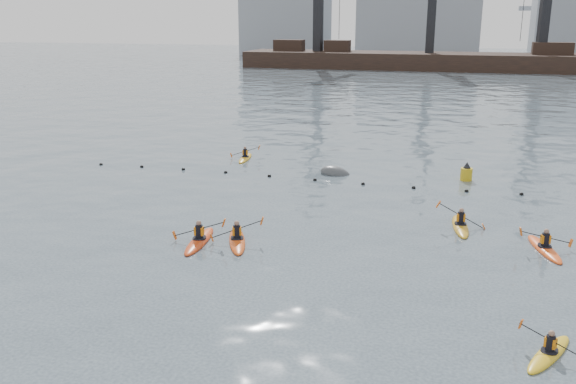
# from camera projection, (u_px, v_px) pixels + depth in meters

# --- Properties ---
(float_line) EXTENTS (33.24, 0.73, 0.24)m
(float_line) POSITION_uv_depth(u_px,v_px,m) (339.00, 181.00, 37.24)
(float_line) COLOR black
(float_line) RESTS_ON ground
(barge_pier) EXTENTS (72.00, 19.30, 29.50)m
(barge_pier) POSITION_uv_depth(u_px,v_px,m) (428.00, 59.00, 117.60)
(barge_pier) COLOR black
(barge_pier) RESTS_ON ground
(skyline) EXTENTS (141.00, 28.00, 22.00)m
(skyline) POSITION_uv_depth(u_px,v_px,m) (449.00, 19.00, 152.21)
(skyline) COLOR gray
(skyline) RESTS_ON ground
(kayaker_0) EXTENTS (2.48, 3.67, 1.31)m
(kayaker_0) POSITION_uv_depth(u_px,v_px,m) (199.00, 240.00, 27.23)
(kayaker_0) COLOR red
(kayaker_0) RESTS_ON ground
(kayaker_1) EXTENTS (1.85, 2.85, 0.96)m
(kayaker_1) POSITION_uv_depth(u_px,v_px,m) (549.00, 353.00, 18.12)
(kayaker_1) COLOR gold
(kayaker_1) RESTS_ON ground
(kayaker_2) EXTENTS (2.30, 3.53, 1.27)m
(kayaker_2) POSITION_uv_depth(u_px,v_px,m) (237.00, 240.00, 27.27)
(kayaker_2) COLOR #D64B14
(kayaker_2) RESTS_ON ground
(kayaker_3) EXTENTS (2.41, 3.50, 1.41)m
(kayaker_3) POSITION_uv_depth(u_px,v_px,m) (460.00, 225.00, 29.15)
(kayaker_3) COLOR #C58E17
(kayaker_3) RESTS_ON ground
(kayaker_4) EXTENTS (2.29, 3.50, 1.16)m
(kayaker_4) POSITION_uv_depth(u_px,v_px,m) (544.00, 248.00, 26.31)
(kayaker_4) COLOR #F25016
(kayaker_4) RESTS_ON ground
(kayaker_5) EXTENTS (2.19, 3.25, 1.15)m
(kayaker_5) POSITION_uv_depth(u_px,v_px,m) (245.00, 158.00, 43.27)
(kayaker_5) COLOR gold
(kayaker_5) RESTS_ON ground
(mooring_buoy) EXTENTS (2.22, 1.35, 1.37)m
(mooring_buoy) POSITION_uv_depth(u_px,v_px,m) (335.00, 174.00, 39.11)
(mooring_buoy) COLOR #393C3D
(mooring_buoy) RESTS_ON ground
(nav_buoy) EXTENTS (0.72, 0.72, 1.31)m
(nav_buoy) POSITION_uv_depth(u_px,v_px,m) (466.00, 174.00, 37.51)
(nav_buoy) COLOR gold
(nav_buoy) RESTS_ON ground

